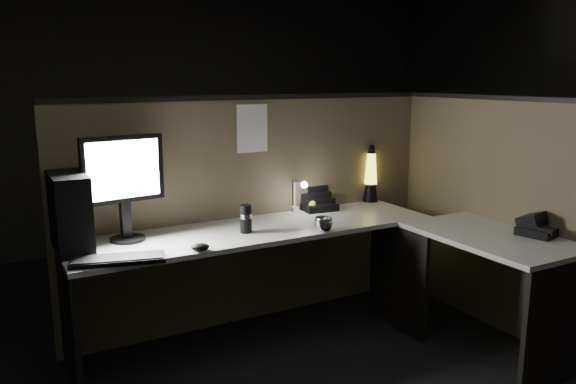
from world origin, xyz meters
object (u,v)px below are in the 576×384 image
monitor (124,178)px  pc_tower (70,212)px  lava_lamp (371,178)px  desk_phone (537,226)px  keyboard (118,260)px

monitor → pc_tower: bearing=-179.5°
lava_lamp → desk_phone: bearing=-75.3°
pc_tower → keyboard: 0.42m
monitor → lava_lamp: size_ratio=1.41×
lava_lamp → monitor: bearing=-175.6°
pc_tower → keyboard: pc_tower is taller
keyboard → desk_phone: (2.29, -0.68, 0.04)m
desk_phone → pc_tower: bearing=144.1°
monitor → keyboard: 0.53m
monitor → desk_phone: monitor is taller
pc_tower → desk_phone: bearing=-22.7°
keyboard → desk_phone: size_ratio=1.72×
keyboard → desk_phone: bearing=-2.0°
keyboard → desk_phone: 2.39m
monitor → keyboard: size_ratio=1.29×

